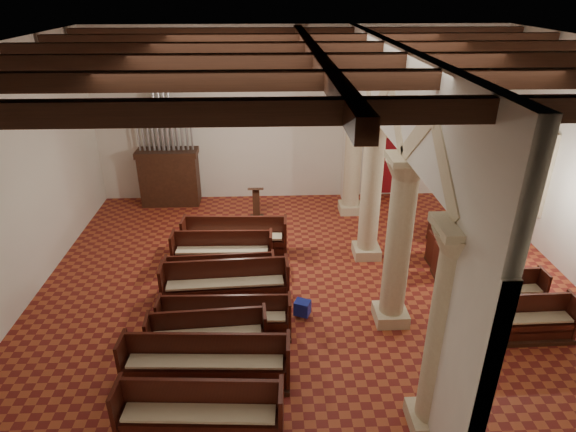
# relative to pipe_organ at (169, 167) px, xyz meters

# --- Properties ---
(floor) EXTENTS (14.00, 14.00, 0.00)m
(floor) POSITION_rel_pipe_organ_xyz_m (4.50, -5.50, -1.37)
(floor) COLOR #A04123
(floor) RESTS_ON ground
(ceiling) EXTENTS (14.00, 14.00, 0.00)m
(ceiling) POSITION_rel_pipe_organ_xyz_m (4.50, -5.50, 4.63)
(ceiling) COLOR black
(ceiling) RESTS_ON wall_back
(wall_back) EXTENTS (14.00, 0.02, 6.00)m
(wall_back) POSITION_rel_pipe_organ_xyz_m (4.50, 0.50, 1.63)
(wall_back) COLOR silver
(wall_back) RESTS_ON floor
(wall_front) EXTENTS (14.00, 0.02, 6.00)m
(wall_front) POSITION_rel_pipe_organ_xyz_m (4.50, -11.50, 1.63)
(wall_front) COLOR silver
(wall_front) RESTS_ON floor
(wall_left) EXTENTS (0.02, 12.00, 6.00)m
(wall_left) POSITION_rel_pipe_organ_xyz_m (-2.50, -5.50, 1.63)
(wall_left) COLOR silver
(wall_left) RESTS_ON floor
(ceiling_beams) EXTENTS (13.80, 11.80, 0.30)m
(ceiling_beams) POSITION_rel_pipe_organ_xyz_m (4.50, -5.50, 4.45)
(ceiling_beams) COLOR #3B1F13
(ceiling_beams) RESTS_ON wall_back
(arcade) EXTENTS (0.90, 11.90, 6.00)m
(arcade) POSITION_rel_pipe_organ_xyz_m (6.30, -5.50, 2.19)
(arcade) COLOR beige
(arcade) RESTS_ON floor
(window_right_b) EXTENTS (0.03, 1.00, 2.20)m
(window_right_b) POSITION_rel_pipe_organ_xyz_m (11.48, -3.00, 0.83)
(window_right_b) COLOR #377B66
(window_right_b) RESTS_ON wall_right
(window_back) EXTENTS (1.00, 0.03, 2.20)m
(window_back) POSITION_rel_pipe_organ_xyz_m (9.50, 0.48, 0.83)
(window_back) COLOR #377B66
(window_back) RESTS_ON wall_back
(pipe_organ) EXTENTS (2.10, 0.85, 4.40)m
(pipe_organ) POSITION_rel_pipe_organ_xyz_m (0.00, 0.00, 0.00)
(pipe_organ) COLOR #3B1F13
(pipe_organ) RESTS_ON floor
(lectern) EXTENTS (0.51, 0.51, 1.25)m
(lectern) POSITION_rel_pipe_organ_xyz_m (3.07, -1.50, -0.85)
(lectern) COLOR #352411
(lectern) RESTS_ON floor
(dossal_curtain) EXTENTS (1.80, 0.07, 2.17)m
(dossal_curtain) POSITION_rel_pipe_organ_xyz_m (8.00, 0.42, -0.21)
(dossal_curtain) COLOR #9F1211
(dossal_curtain) RESTS_ON floor
(processional_banner) EXTENTS (0.58, 0.74, 2.58)m
(processional_banner) POSITION_rel_pipe_organ_xyz_m (10.49, -0.01, -0.55)
(processional_banner) COLOR #3B1F13
(processional_banner) RESTS_ON floor
(hymnal_box_b) EXTENTS (0.36, 0.34, 0.29)m
(hymnal_box_b) POSITION_rel_pipe_organ_xyz_m (3.20, -7.39, -1.13)
(hymnal_box_b) COLOR navy
(hymnal_box_b) RESTS_ON floor
(hymnal_box_c) EXTENTS (0.44, 0.40, 0.35)m
(hymnal_box_c) POSITION_rel_pipe_organ_xyz_m (4.24, -6.81, -1.09)
(hymnal_box_c) COLOR navy
(hymnal_box_c) RESTS_ON floor
(tube_heater_a) EXTENTS (0.90, 0.20, 0.09)m
(tube_heater_a) POSITION_rel_pipe_organ_xyz_m (3.24, -9.95, -1.21)
(tube_heater_a) COLOR silver
(tube_heater_a) RESTS_ON floor
(tube_heater_b) EXTENTS (1.13, 0.33, 0.11)m
(tube_heater_b) POSITION_rel_pipe_organ_xyz_m (1.62, -8.97, -1.21)
(tube_heater_b) COLOR silver
(tube_heater_b) RESTS_ON floor
(nave_pew_0) EXTENTS (2.88, 0.92, 1.13)m
(nave_pew_0) POSITION_rel_pipe_organ_xyz_m (2.26, -10.07, -1.00)
(nave_pew_0) COLOR #3B1F13
(nave_pew_0) RESTS_ON floor
(nave_pew_1) EXTENTS (3.31, 0.88, 1.08)m
(nave_pew_1) POSITION_rel_pipe_organ_xyz_m (2.22, -8.80, -1.02)
(nave_pew_1) COLOR #3B1F13
(nave_pew_1) RESTS_ON floor
(nave_pew_2) EXTENTS (2.54, 0.81, 0.99)m
(nave_pew_2) POSITION_rel_pipe_organ_xyz_m (2.15, -7.93, -1.04)
(nave_pew_2) COLOR #3B1F13
(nave_pew_2) RESTS_ON floor
(nave_pew_3) EXTENTS (2.96, 0.70, 0.96)m
(nave_pew_3) POSITION_rel_pipe_organ_xyz_m (2.47, -7.37, -1.05)
(nave_pew_3) COLOR #3B1F13
(nave_pew_3) RESTS_ON floor
(nave_pew_4) EXTENTS (3.12, 0.91, 1.13)m
(nave_pew_4) POSITION_rel_pipe_organ_xyz_m (2.40, -6.13, -1.00)
(nave_pew_4) COLOR #3B1F13
(nave_pew_4) RESTS_ON floor
(nave_pew_5) EXTENTS (2.81, 0.78, 0.97)m
(nave_pew_5) POSITION_rel_pipe_organ_xyz_m (2.22, -5.59, -1.05)
(nave_pew_5) COLOR #3B1F13
(nave_pew_5) RESTS_ON floor
(nave_pew_6) EXTENTS (2.77, 0.76, 1.05)m
(nave_pew_6) POSITION_rel_pipe_organ_xyz_m (2.19, -4.45, -1.02)
(nave_pew_6) COLOR #3B1F13
(nave_pew_6) RESTS_ON floor
(nave_pew_7) EXTENTS (3.02, 0.91, 1.14)m
(nave_pew_7) POSITION_rel_pipe_organ_xyz_m (2.49, -3.76, -0.99)
(nave_pew_7) COLOR #3B1F13
(nave_pew_7) RESTS_ON floor
(aisle_pew_0) EXTENTS (2.09, 0.73, 1.03)m
(aisle_pew_0) POSITION_rel_pipe_organ_xyz_m (9.13, -7.72, -1.03)
(aisle_pew_0) COLOR #3B1F13
(aisle_pew_0) RESTS_ON floor
(aisle_pew_1) EXTENTS (1.84, 0.70, 0.98)m
(aisle_pew_1) POSITION_rel_pipe_organ_xyz_m (9.18, -6.59, -1.04)
(aisle_pew_1) COLOR #3B1F13
(aisle_pew_1) RESTS_ON floor
(aisle_pew_2) EXTENTS (1.94, 0.70, 0.97)m
(aisle_pew_2) POSITION_rel_pipe_organ_xyz_m (8.86, -5.24, -1.05)
(aisle_pew_2) COLOR #3B1F13
(aisle_pew_2) RESTS_ON floor
(aisle_pew_3) EXTENTS (1.65, 0.72, 0.95)m
(aisle_pew_3) POSITION_rel_pipe_organ_xyz_m (8.77, -4.50, -1.05)
(aisle_pew_3) COLOR #3B1F13
(aisle_pew_3) RESTS_ON floor
(aisle_pew_4) EXTENTS (1.81, 0.75, 0.95)m
(aisle_pew_4) POSITION_rel_pipe_organ_xyz_m (9.27, -3.25, -1.05)
(aisle_pew_4) COLOR #3B1F13
(aisle_pew_4) RESTS_ON floor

